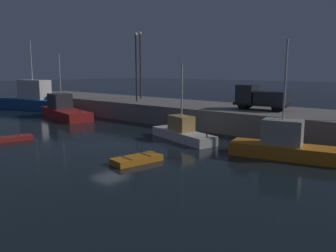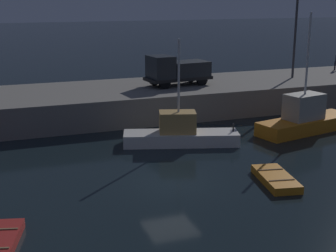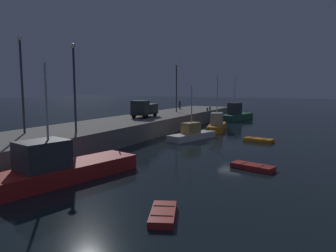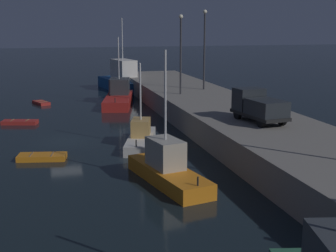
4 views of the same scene
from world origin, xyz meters
name	(u,v)px [view 1 (image 1 of 4)]	position (x,y,z in m)	size (l,w,h in m)	color
ground_plane	(109,147)	(0.00, 0.00, 0.00)	(320.00, 320.00, 0.00)	black
pier_quay	(211,115)	(0.00, 14.51, 1.04)	(69.42, 8.76, 2.07)	gray
fishing_trawler_red	(64,110)	(-17.05, 7.09, 0.96)	(10.71, 5.18, 7.83)	red
fishing_boat_blue	(182,132)	(2.77, 5.70, 0.70)	(7.28, 3.84, 6.46)	silver
fishing_boat_white	(286,145)	(11.81, 5.48, 0.90)	(7.83, 3.63, 7.90)	orange
fishing_trawler_green	(33,99)	(-28.99, 9.55, 1.51)	(11.58, 5.90, 10.21)	#195193
rowboat_white_mid	(137,159)	(4.86, -1.81, 0.19)	(2.02, 3.52, 0.42)	orange
dinghy_red_small	(12,139)	(-8.10, -3.85, 0.19)	(2.06, 3.50, 0.41)	#B22823
lamp_post_west	(140,60)	(-12.44, 16.13, 7.17)	(0.44, 0.44, 8.82)	#38383D
lamp_post_east	(136,62)	(-9.59, 12.54, 6.87)	(0.44, 0.44, 8.24)	#38383D
utility_truck	(261,97)	(5.82, 14.17, 3.29)	(5.39, 2.76, 2.41)	black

